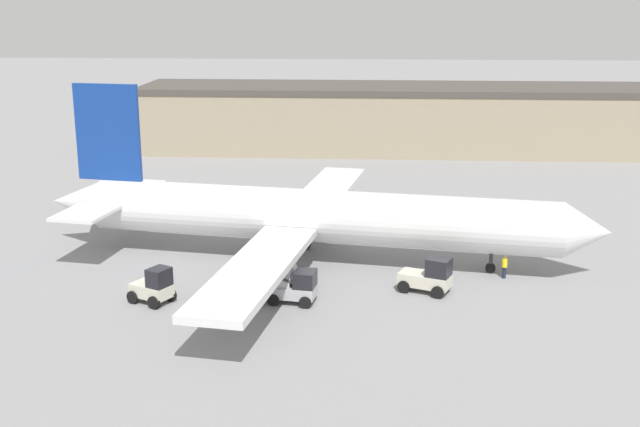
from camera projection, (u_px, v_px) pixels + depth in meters
name	position (u px, v px, depth m)	size (l,w,h in m)	color
ground_plane	(320.00, 261.00, 59.10)	(400.00, 400.00, 0.00)	gray
terminal_building	(450.00, 118.00, 100.75)	(77.59, 13.37, 8.15)	gray
airplane	(306.00, 216.00, 58.45)	(41.59, 38.25, 12.63)	silver
ground_crew_worker	(504.00, 266.00, 55.26)	(0.37, 0.37, 1.69)	#1E2338
baggage_tug	(429.00, 276.00, 52.51)	(3.67, 2.92, 2.45)	beige
belt_loader_truck	(296.00, 287.00, 50.81)	(3.17, 2.38, 2.15)	#B2B2B7
pushback_tug	(154.00, 287.00, 50.71)	(3.16, 2.83, 2.41)	beige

